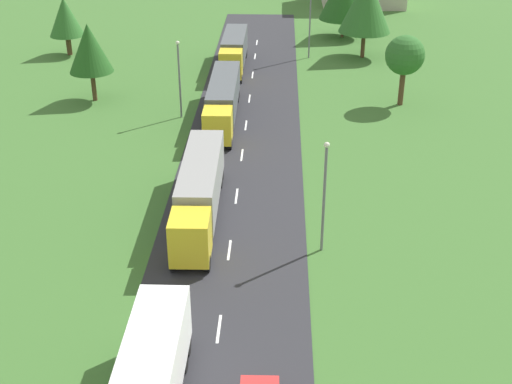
# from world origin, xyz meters

# --- Properties ---
(road) EXTENTS (10.00, 140.00, 0.06)m
(road) POSITION_xyz_m (0.00, 24.50, 0.03)
(road) COLOR #2B2B30
(road) RESTS_ON ground
(lane_marking_centre) EXTENTS (0.16, 119.39, 0.01)m
(lane_marking_centre) POSITION_xyz_m (0.00, 20.18, 0.07)
(lane_marking_centre) COLOR white
(lane_marking_centre) RESTS_ON road
(truck_second) EXTENTS (2.68, 14.17, 3.77)m
(truck_second) POSITION_xyz_m (-2.33, 32.46, 2.21)
(truck_second) COLOR yellow
(truck_second) RESTS_ON road
(truck_third) EXTENTS (2.60, 14.75, 3.53)m
(truck_third) POSITION_xyz_m (-2.21, 51.15, 2.10)
(truck_third) COLOR yellow
(truck_third) RESTS_ON road
(truck_fourth) EXTENTS (2.54, 12.19, 3.63)m
(truck_fourth) POSITION_xyz_m (-2.23, 67.54, 2.15)
(truck_fourth) COLOR yellow
(truck_fourth) RESTS_ON road
(lamppost_second) EXTENTS (0.36, 0.36, 7.56)m
(lamppost_second) POSITION_xyz_m (5.94, 28.59, 4.25)
(lamppost_second) COLOR slate
(lamppost_second) RESTS_ON ground
(lamppost_third) EXTENTS (0.36, 0.36, 7.36)m
(lamppost_third) POSITION_xyz_m (-6.27, 51.77, 4.15)
(lamppost_third) COLOR slate
(lamppost_third) RESTS_ON ground
(lamppost_fourth) EXTENTS (0.36, 0.36, 9.23)m
(lamppost_fourth) POSITION_xyz_m (6.52, 72.06, 5.10)
(lamppost_fourth) COLOR slate
(lamppost_fourth) RESTS_ON ground
(tree_oak) EXTENTS (4.16, 4.16, 6.94)m
(tree_oak) POSITION_xyz_m (-22.81, 72.32, 4.61)
(tree_oak) COLOR #513823
(tree_oak) RESTS_ON ground
(tree_birch) EXTENTS (3.84, 3.84, 6.95)m
(tree_birch) POSITION_xyz_m (15.12, 56.02, 4.98)
(tree_birch) COLOR #513823
(tree_birch) RESTS_ON ground
(tree_maple) EXTENTS (6.20, 6.20, 9.91)m
(tree_maple) POSITION_xyz_m (13.04, 72.58, 6.49)
(tree_maple) COLOR #513823
(tree_maple) RESTS_ON ground
(tree_ash) EXTENTS (4.36, 4.36, 7.79)m
(tree_ash) POSITION_xyz_m (-15.66, 56.16, 5.37)
(tree_ash) COLOR #513823
(tree_ash) RESTS_ON ground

